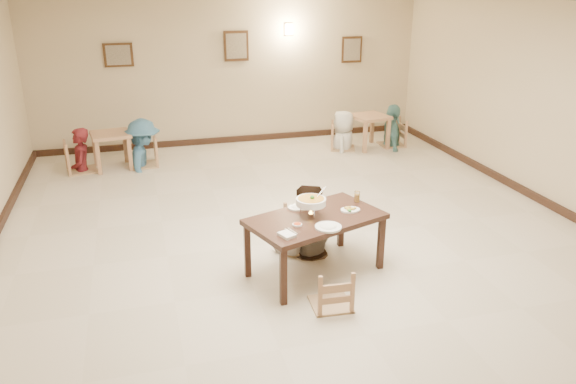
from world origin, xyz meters
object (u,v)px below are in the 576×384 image
object	(u,v)px
bg_chair_rr	(393,121)
bg_diner_c	(344,111)
chair_near	(332,269)
curry_warmer	(311,202)
chair_far	(303,211)
bg_table_left	(111,140)
main_diner	(306,185)
bg_diner_b	(140,119)
main_table	(316,223)
bg_diner_d	(394,104)
bg_chair_ll	(79,143)
bg_chair_rl	(343,124)
bg_diner_a	(77,128)
drink_glass	(357,197)
bg_table_right	(369,122)
bg_chair_lr	(142,138)

from	to	relation	value
bg_chair_rr	bg_diner_c	size ratio (longest dim) A/B	0.66
chair_near	curry_warmer	bearing A→B (deg)	-86.86
chair_far	bg_table_left	xyz separation A→B (m)	(-2.41, 4.07, 0.02)
main_diner	curry_warmer	distance (m)	0.56
bg_table_left	bg_diner_b	xyz separation A→B (m)	(0.55, 0.00, 0.35)
main_table	bg_diner_d	world-z (taller)	bg_diner_d
bg_chair_ll	bg_chair_rl	bearing A→B (deg)	-99.33
chair_near	bg_chair_ll	world-z (taller)	bg_chair_ll
bg_chair_rl	bg_diner_a	xyz separation A→B (m)	(-5.07, -0.08, 0.28)
bg_diner_d	drink_glass	bearing A→B (deg)	165.04
main_diner	bg_table_left	size ratio (longest dim) A/B	2.37
bg_chair_rl	drink_glass	bearing A→B (deg)	-179.55
bg_diner_b	bg_diner_d	size ratio (longest dim) A/B	1.02
bg_table_left	bg_diner_c	bearing A→B (deg)	0.48
main_table	bg_diner_b	size ratio (longest dim) A/B	0.98
bg_diner_b	bg_diner_c	xyz separation A→B (m)	(3.97, 0.03, -0.09)
bg_table_right	bg_diner_d	xyz separation A→B (m)	(0.54, 0.02, 0.32)
bg_table_right	bg_chair_ll	xyz separation A→B (m)	(-5.60, -0.02, -0.01)
curry_warmer	bg_table_right	bearing A→B (deg)	59.57
bg_table_left	bg_diner_d	size ratio (longest dim) A/B	0.44
curry_warmer	bg_diner_a	bearing A→B (deg)	121.62
chair_near	bg_diner_d	distance (m)	6.38
curry_warmer	bg_chair_ll	distance (m)	5.47
main_diner	bg_table_left	world-z (taller)	main_diner
chair_near	drink_glass	xyz separation A→B (m)	(0.69, 1.04, 0.34)
drink_glass	main_diner	bearing A→B (deg)	154.70
bg_chair_ll	bg_chair_lr	world-z (taller)	bg_chair_ll
chair_near	bg_diner_a	distance (m)	6.13
bg_chair_rl	curry_warmer	bearing A→B (deg)	174.33
bg_chair_rl	main_diner	bearing A→B (deg)	172.67
bg_table_right	bg_chair_rr	xyz separation A→B (m)	(0.54, 0.02, -0.03)
chair_near	bg_chair_lr	xyz separation A→B (m)	(-1.75, 5.46, 0.08)
bg_table_left	bg_diner_a	world-z (taller)	bg_diner_a
bg_chair_rl	bg_diner_c	bearing A→B (deg)	-70.65
chair_near	bg_diner_b	distance (m)	5.75
bg_chair_rl	bg_diner_a	world-z (taller)	bg_diner_a
main_table	bg_diner_b	world-z (taller)	bg_diner_b
bg_table_left	bg_chair_ll	xyz separation A→B (m)	(-0.55, -0.04, -0.00)
bg_chair_ll	bg_chair_rr	distance (m)	6.14
curry_warmer	bg_chair_rr	bearing A→B (deg)	55.03
chair_near	bg_diner_c	distance (m)	5.93
chair_far	drink_glass	bearing A→B (deg)	-21.76
bg_diner_d	curry_warmer	bearing A→B (deg)	160.54
chair_far	bg_table_right	size ratio (longest dim) A/B	1.29
drink_glass	bg_diner_a	size ratio (longest dim) A/B	0.09
drink_glass	bg_chair_lr	distance (m)	5.05
chair_far	bg_chair_rr	bearing A→B (deg)	60.57
chair_near	main_table	bearing A→B (deg)	-90.87
main_table	chair_far	size ratio (longest dim) A/B	1.67
chair_near	bg_chair_rr	xyz separation A→B (m)	(3.28, 5.45, 0.08)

